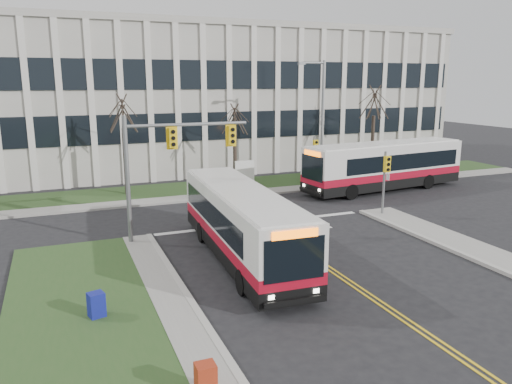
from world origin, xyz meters
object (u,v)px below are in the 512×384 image
at_px(streetlight, 320,116).
at_px(newspaper_box_red, 206,381).
at_px(directory_sign, 245,172).
at_px(newspaper_box_blue, 97,306).
at_px(bus_cross, 384,167).
at_px(bus_main, 242,225).

xyz_separation_m(streetlight, newspaper_box_red, (-15.36, -21.99, -4.72)).
bearing_deg(directory_sign, newspaper_box_blue, -123.88).
xyz_separation_m(bus_cross, newspaper_box_blue, (-20.99, -13.21, -1.21)).
height_order(streetlight, directory_sign, streetlight).
relative_size(streetlight, directory_sign, 4.60).
height_order(bus_main, newspaper_box_red, bus_main).
bearing_deg(directory_sign, newspaper_box_red, -112.87).
bearing_deg(streetlight, newspaper_box_red, -124.92).
height_order(directory_sign, bus_cross, bus_cross).
height_order(bus_main, bus_cross, bus_cross).
bearing_deg(newspaper_box_blue, bus_main, 13.98).
height_order(streetlight, bus_main, streetlight).
bearing_deg(directory_sign, bus_main, -111.13).
height_order(streetlight, newspaper_box_red, streetlight).
height_order(streetlight, newspaper_box_blue, streetlight).
bearing_deg(newspaper_box_red, streetlight, 55.08).
height_order(streetlight, bus_cross, streetlight).
relative_size(directory_sign, bus_cross, 0.16).
distance_m(directory_sign, bus_main, 15.22).
distance_m(bus_cross, newspaper_box_red, 26.51).
bearing_deg(bus_cross, streetlight, -140.88).
bearing_deg(newspaper_box_blue, directory_sign, 40.64).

